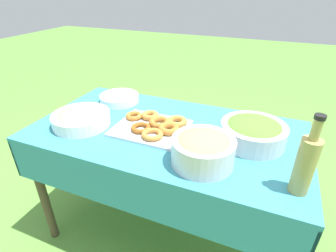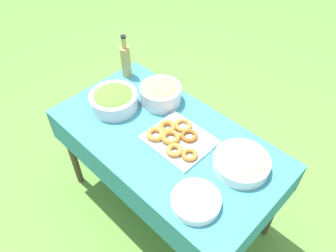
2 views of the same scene
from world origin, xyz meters
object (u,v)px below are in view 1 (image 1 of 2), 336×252
Objects in this scene: pasta_bowl at (81,118)px; fruit_bowl at (203,149)px; olive_oil_bottle at (305,164)px; salad_bowl at (253,131)px; donut_platter at (154,126)px; plate_stack at (119,98)px.

pasta_bowl is 0.72m from fruit_bowl.
pasta_bowl is at bearing -5.90° from olive_oil_bottle.
fruit_bowl reaches higher than salad_bowl.
olive_oil_bottle is (-1.10, 0.11, 0.08)m from pasta_bowl.
pasta_bowl is (0.89, 0.17, -0.02)m from salad_bowl.
donut_platter is at bearing -164.84° from pasta_bowl.
olive_oil_bottle is at bearing 156.55° from plate_stack.
salad_bowl is 1.24× the size of plate_stack.
salad_bowl is 0.36m from olive_oil_bottle.
olive_oil_bottle reaches higher than pasta_bowl.
fruit_bowl is (0.18, 0.25, 0.01)m from salad_bowl.
plate_stack is 0.81m from fruit_bowl.
plate_stack is at bearing -11.77° from salad_bowl.
plate_stack is (-0.02, -0.35, -0.02)m from pasta_bowl.
salad_bowl is 0.31m from fruit_bowl.
olive_oil_bottle reaches higher than donut_platter.
fruit_bowl is (-0.69, 0.43, 0.05)m from plate_stack.
pasta_bowl is at bearing 86.01° from plate_stack.
salad_bowl is at bearing -54.26° from olive_oil_bottle.
pasta_bowl reaches higher than donut_platter.
donut_platter is 0.74m from olive_oil_bottle.
salad_bowl is at bearing 168.23° from plate_stack.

